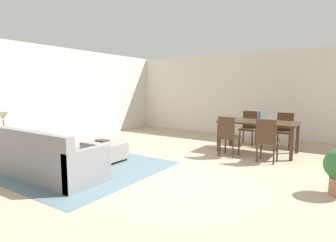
{
  "coord_description": "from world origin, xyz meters",
  "views": [
    {
      "loc": [
        2.37,
        -3.86,
        1.56
      ],
      "look_at": [
        -0.91,
        1.15,
        0.83
      ],
      "focal_mm": 29.0,
      "sensor_mm": 36.0,
      "label": 1
    }
  ],
  "objects_px": {
    "couch": "(47,161)",
    "dining_chair_near_right": "(267,138)",
    "dining_chair_far_left": "(249,126)",
    "dining_chair_near_left": "(228,134)",
    "ottoman_table": "(104,150)",
    "book_on_ottoman": "(102,141)",
    "vase_centerpiece": "(259,116)",
    "dining_chair_far_right": "(284,128)",
    "table_lamp": "(3,117)",
    "side_table": "(5,143)",
    "dining_table": "(258,125)"
  },
  "relations": [
    {
      "from": "dining_chair_far_left",
      "to": "vase_centerpiece",
      "type": "relative_size",
      "value": 3.66
    },
    {
      "from": "dining_table",
      "to": "side_table",
      "type": "bearing_deg",
      "value": -135.08
    },
    {
      "from": "dining_chair_far_right",
      "to": "vase_centerpiece",
      "type": "height_order",
      "value": "vase_centerpiece"
    },
    {
      "from": "dining_chair_near_right",
      "to": "dining_chair_far_right",
      "type": "height_order",
      "value": "same"
    },
    {
      "from": "dining_table",
      "to": "dining_chair_far_left",
      "type": "xyz_separation_m",
      "value": [
        -0.46,
        0.81,
        -0.15
      ]
    },
    {
      "from": "couch",
      "to": "table_lamp",
      "type": "height_order",
      "value": "table_lamp"
    },
    {
      "from": "ottoman_table",
      "to": "dining_table",
      "type": "bearing_deg",
      "value": 45.26
    },
    {
      "from": "dining_chair_near_right",
      "to": "book_on_ottoman",
      "type": "distance_m",
      "value": 3.52
    },
    {
      "from": "dining_chair_near_right",
      "to": "book_on_ottoman",
      "type": "bearing_deg",
      "value": -151.5
    },
    {
      "from": "dining_chair_far_left",
      "to": "ottoman_table",
      "type": "bearing_deg",
      "value": -121.8
    },
    {
      "from": "couch",
      "to": "ottoman_table",
      "type": "relative_size",
      "value": 2.33
    },
    {
      "from": "dining_chair_near_left",
      "to": "vase_centerpiece",
      "type": "xyz_separation_m",
      "value": [
        0.47,
        0.78,
        0.37
      ]
    },
    {
      "from": "table_lamp",
      "to": "book_on_ottoman",
      "type": "distance_m",
      "value": 2.0
    },
    {
      "from": "dining_chair_near_right",
      "to": "dining_table",
      "type": "bearing_deg",
      "value": 115.72
    },
    {
      "from": "ottoman_table",
      "to": "book_on_ottoman",
      "type": "xyz_separation_m",
      "value": [
        -0.11,
        0.05,
        0.19
      ]
    },
    {
      "from": "ottoman_table",
      "to": "dining_chair_far_left",
      "type": "xyz_separation_m",
      "value": [
        2.11,
        3.4,
        0.29
      ]
    },
    {
      "from": "dining_table",
      "to": "dining_chair_far_left",
      "type": "bearing_deg",
      "value": 119.58
    },
    {
      "from": "dining_table",
      "to": "dining_chair_far_left",
      "type": "distance_m",
      "value": 0.94
    },
    {
      "from": "couch",
      "to": "dining_chair_near_left",
      "type": "height_order",
      "value": "dining_chair_near_left"
    },
    {
      "from": "ottoman_table",
      "to": "side_table",
      "type": "height_order",
      "value": "side_table"
    },
    {
      "from": "ottoman_table",
      "to": "dining_chair_far_right",
      "type": "relative_size",
      "value": 1.0
    },
    {
      "from": "couch",
      "to": "dining_chair_far_left",
      "type": "relative_size",
      "value": 2.33
    },
    {
      "from": "dining_chair_far_left",
      "to": "dining_chair_far_right",
      "type": "relative_size",
      "value": 1.0
    },
    {
      "from": "dining_chair_near_left",
      "to": "dining_chair_far_right",
      "type": "xyz_separation_m",
      "value": [
        0.91,
        1.64,
        0.0
      ]
    },
    {
      "from": "dining_chair_far_right",
      "to": "vase_centerpiece",
      "type": "distance_m",
      "value": 1.03
    },
    {
      "from": "dining_table",
      "to": "dining_chair_far_right",
      "type": "distance_m",
      "value": 0.95
    },
    {
      "from": "dining_chair_near_left",
      "to": "dining_chair_near_right",
      "type": "height_order",
      "value": "same"
    },
    {
      "from": "dining_table",
      "to": "book_on_ottoman",
      "type": "relative_size",
      "value": 6.86
    },
    {
      "from": "table_lamp",
      "to": "dining_chair_near_right",
      "type": "relative_size",
      "value": 0.57
    },
    {
      "from": "side_table",
      "to": "dining_chair_far_left",
      "type": "xyz_separation_m",
      "value": [
        3.5,
        4.76,
        0.06
      ]
    },
    {
      "from": "dining_chair_near_left",
      "to": "dining_chair_far_left",
      "type": "relative_size",
      "value": 1.0
    },
    {
      "from": "dining_table",
      "to": "book_on_ottoman",
      "type": "bearing_deg",
      "value": -136.56
    },
    {
      "from": "couch",
      "to": "dining_chair_near_right",
      "type": "height_order",
      "value": "dining_chair_near_right"
    },
    {
      "from": "dining_chair_near_right",
      "to": "dining_chair_far_right",
      "type": "relative_size",
      "value": 1.0
    },
    {
      "from": "vase_centerpiece",
      "to": "ottoman_table",
      "type": "bearing_deg",
      "value": -135.43
    },
    {
      "from": "ottoman_table",
      "to": "vase_centerpiece",
      "type": "xyz_separation_m",
      "value": [
        2.59,
        2.55,
        0.66
      ]
    },
    {
      "from": "couch",
      "to": "book_on_ottoman",
      "type": "relative_size",
      "value": 8.25
    },
    {
      "from": "ottoman_table",
      "to": "dining_chair_near_left",
      "type": "relative_size",
      "value": 1.0
    },
    {
      "from": "dining_chair_near_left",
      "to": "vase_centerpiece",
      "type": "distance_m",
      "value": 0.98
    },
    {
      "from": "dining_chair_far_right",
      "to": "ottoman_table",
      "type": "bearing_deg",
      "value": -131.51
    },
    {
      "from": "couch",
      "to": "side_table",
      "type": "bearing_deg",
      "value": -178.61
    },
    {
      "from": "side_table",
      "to": "dining_chair_near_right",
      "type": "height_order",
      "value": "dining_chair_near_right"
    },
    {
      "from": "couch",
      "to": "dining_chair_far_left",
      "type": "distance_m",
      "value": 5.19
    },
    {
      "from": "dining_chair_far_right",
      "to": "side_table",
      "type": "bearing_deg",
      "value": -132.77
    },
    {
      "from": "ottoman_table",
      "to": "couch",
      "type": "bearing_deg",
      "value": -91.1
    },
    {
      "from": "side_table",
      "to": "dining_chair_far_left",
      "type": "height_order",
      "value": "dining_chair_far_left"
    },
    {
      "from": "side_table",
      "to": "dining_table",
      "type": "height_order",
      "value": "dining_table"
    },
    {
      "from": "dining_chair_near_left",
      "to": "dining_chair_far_left",
      "type": "height_order",
      "value": "same"
    },
    {
      "from": "dining_chair_far_left",
      "to": "dining_chair_near_left",
      "type": "bearing_deg",
      "value": -89.74
    },
    {
      "from": "dining_table",
      "to": "dining_chair_near_right",
      "type": "distance_m",
      "value": 0.96
    }
  ]
}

